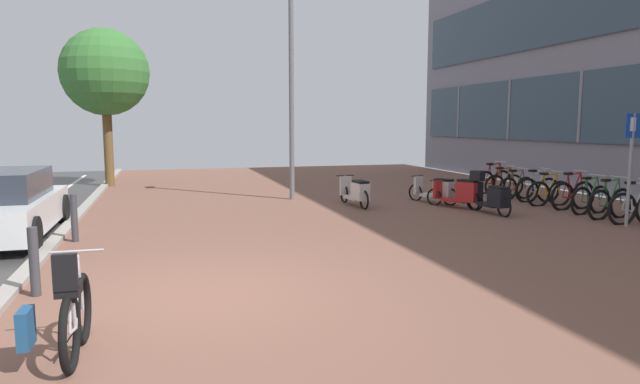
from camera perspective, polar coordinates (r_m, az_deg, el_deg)
The scene contains 21 objects.
ground at distance 7.39m, azimuth -0.59°, elevation -10.03°, with size 21.00×40.00×0.13m.
bicycle_foreground at distance 5.68m, azimuth -24.53°, elevation -11.68°, with size 0.67×1.39×1.09m.
bicycle_rack_00 at distance 13.62m, azimuth 30.07°, elevation -1.44°, with size 1.43×0.48×1.01m.
bicycle_rack_01 at distance 14.09m, azimuth 28.01°, elevation -1.07°, with size 1.42×0.48×1.00m.
bicycle_rack_02 at distance 14.64m, azimuth 26.36°, elevation -0.73°, with size 1.34×0.48×0.98m.
bicycle_rack_03 at distance 15.20m, azimuth 24.86°, elevation -0.32°, with size 1.42×0.48×1.03m.
bicycle_rack_04 at distance 15.62m, azimuth 22.75°, elevation -0.11°, with size 1.32×0.48×0.96m.
bicycle_rack_05 at distance 16.27m, azimuth 21.74°, elevation 0.23°, with size 1.35×0.48×0.98m.
bicycle_rack_06 at distance 16.72m, azimuth 19.82°, elevation 0.43°, with size 1.28×0.48×0.93m.
bicycle_rack_07 at distance 17.31m, azimuth 18.64°, elevation 0.71°, with size 1.30×0.48×0.94m.
bicycle_rack_08 at distance 17.93m, azimuth 17.68°, elevation 1.04°, with size 1.44×0.48×1.03m.
scooter_near at distance 14.38m, azimuth 14.64°, elevation 0.10°, with size 0.99×1.51×1.02m.
scooter_mid at distance 15.18m, azimuth 12.11°, elevation 0.23°, with size 0.86×1.55×0.74m.
scooter_far at distance 13.75m, azimuth 17.56°, elevation -0.64°, with size 0.52×1.67×0.77m.
scooter_extra at distance 14.30m, azimuth 3.83°, elevation 0.01°, with size 0.52×1.84×0.79m.
parked_car_near at distance 11.92m, azimuth -30.41°, elevation -1.25°, with size 1.88×3.97×1.29m.
parking_sign at distance 13.09m, azimuth 29.68°, elevation 3.19°, with size 0.40×0.07×2.37m.
lamp_post at distance 15.65m, azimuth -3.01°, elevation 12.33°, with size 0.20×0.52×6.50m.
street_tree at distance 20.33m, azimuth -21.52°, elevation 11.47°, with size 2.93×2.93×5.36m.
bollard_near at distance 7.77m, azimuth -27.65°, elevation -6.46°, with size 0.12×0.12×0.88m.
bollard_far at distance 10.98m, azimuth -24.25°, elevation -2.49°, with size 0.12×0.12×0.88m.
Camera 1 is at (-0.46, -6.81, 2.16)m, focal length 30.69 mm.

